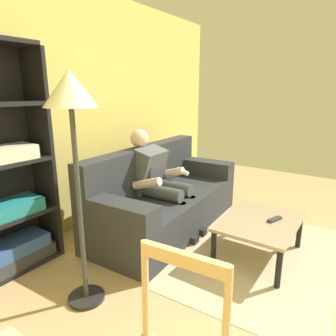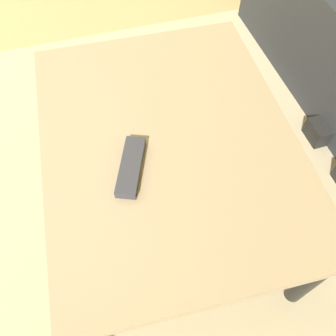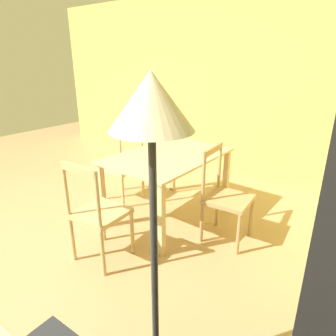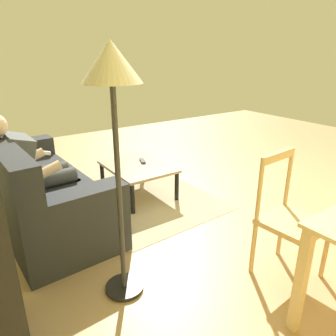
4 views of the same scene
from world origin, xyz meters
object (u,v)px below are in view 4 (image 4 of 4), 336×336
Objects in this scene: dining_chair_facing_couch at (289,220)px; floor_lamp at (113,89)px; tv_remote at (143,161)px; coffee_table at (138,169)px; person_lounging at (32,169)px; couch at (34,190)px.

dining_chair_facing_couch is 1.59m from floor_lamp.
dining_chair_facing_couch reaches higher than tv_remote.
coffee_table is 1.99m from floor_lamp.
person_lounging is 1.33× the size of coffee_table.
dining_chair_facing_couch is at bearing -143.14° from person_lounging.
person_lounging is 1.60m from floor_lamp.
person_lounging is at bearing 25.88° from tv_remote.
couch is 1.82m from floor_lamp.
tv_remote is 0.10× the size of floor_lamp.
coffee_table is 0.15m from tv_remote.
coffee_table is 0.91× the size of dining_chair_facing_couch.
person_lounging is 2.34m from dining_chair_facing_couch.
coffee_table is at bearing -87.26° from person_lounging.
couch is 0.28m from person_lounging.
floor_lamp is (-1.38, 0.90, 1.12)m from coffee_table.
coffee_table is at bearing 53.93° from tv_remote.
couch is at bearing 35.32° from dining_chair_facing_couch.
couch is 2.41m from dining_chair_facing_couch.
tv_remote is (0.04, -1.28, 0.05)m from couch.
floor_lamp is (-1.46, 1.02, 1.06)m from tv_remote.
couch is at bearing -5.45° from person_lounging.
coffee_table is 5.13× the size of tv_remote.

